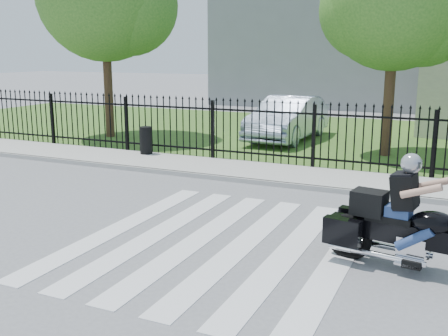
% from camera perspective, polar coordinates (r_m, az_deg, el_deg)
% --- Properties ---
extents(ground, '(120.00, 120.00, 0.00)m').
position_cam_1_polar(ground, '(8.97, -0.48, -8.14)').
color(ground, slate).
rests_on(ground, ground).
extents(crosswalk, '(5.00, 5.50, 0.01)m').
position_cam_1_polar(crosswalk, '(8.97, -0.48, -8.10)').
color(crosswalk, silver).
rests_on(crosswalk, ground).
extents(sidewalk, '(40.00, 2.00, 0.12)m').
position_cam_1_polar(sidewalk, '(13.46, 8.50, -0.93)').
color(sidewalk, '#ADAAA3').
rests_on(sidewalk, ground).
extents(curb, '(40.00, 0.12, 0.12)m').
position_cam_1_polar(curb, '(12.53, 7.24, -1.91)').
color(curb, '#ADAAA3').
rests_on(curb, ground).
extents(grass_strip, '(40.00, 12.00, 0.02)m').
position_cam_1_polar(grass_strip, '(20.17, 14.02, 3.19)').
color(grass_strip, '#346021').
rests_on(grass_strip, ground).
extents(iron_fence, '(26.00, 0.04, 1.80)m').
position_cam_1_polar(iron_fence, '(14.24, 9.73, 3.23)').
color(iron_fence, black).
rests_on(iron_fence, ground).
extents(building_tall, '(15.00, 10.00, 12.00)m').
position_cam_1_polar(building_tall, '(34.35, 13.96, 16.95)').
color(building_tall, gray).
rests_on(building_tall, ground).
extents(motorcycle_rider, '(2.71, 1.17, 1.80)m').
position_cam_1_polar(motorcycle_rider, '(8.11, 19.64, -5.65)').
color(motorcycle_rider, black).
rests_on(motorcycle_rider, ground).
extents(parked_car, '(1.89, 4.86, 1.58)m').
position_cam_1_polar(parked_car, '(19.16, 6.97, 5.41)').
color(parked_car, '#A3B1CD').
rests_on(parked_car, grass_strip).
extents(litter_bin, '(0.49, 0.49, 0.83)m').
position_cam_1_polar(litter_bin, '(16.09, -8.50, 3.00)').
color(litter_bin, black).
rests_on(litter_bin, sidewalk).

